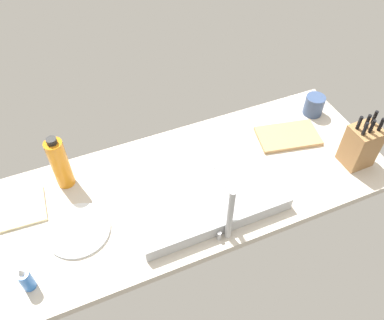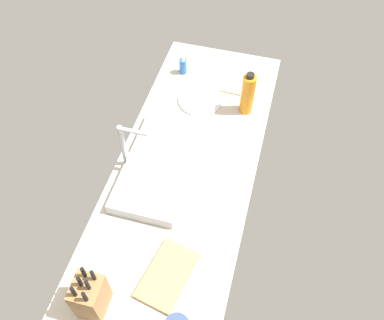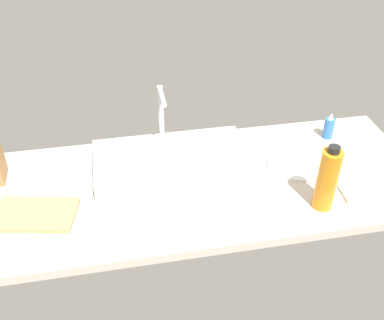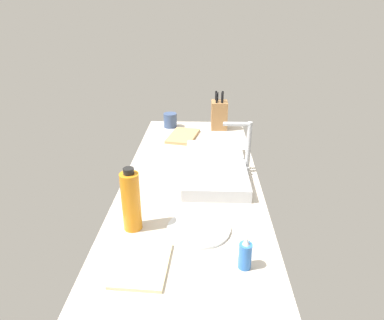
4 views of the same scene
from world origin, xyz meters
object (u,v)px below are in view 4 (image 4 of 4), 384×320
at_px(sink_basin, 215,167).
at_px(coffee_mug, 170,120).
at_px(water_bottle, 131,201).
at_px(dinner_plate, 199,229).
at_px(dish_towel, 142,265).
at_px(knife_block, 219,115).
at_px(soap_bottle, 245,255).
at_px(faucet, 246,143).
at_px(cutting_board, 183,136).

xyz_separation_m(sink_basin, coffee_mug, (-0.70, -0.29, 0.02)).
relative_size(water_bottle, dinner_plate, 1.05).
bearing_deg(coffee_mug, water_bottle, -1.43).
bearing_deg(water_bottle, dish_towel, 18.37).
relative_size(sink_basin, knife_block, 2.36).
bearing_deg(knife_block, dish_towel, -13.00).
height_order(sink_basin, soap_bottle, soap_bottle).
bearing_deg(sink_basin, faucet, 94.64).
distance_m(sink_basin, water_bottle, 0.59).
distance_m(faucet, cutting_board, 0.62).
xyz_separation_m(cutting_board, dish_towel, (1.20, -0.06, -0.00)).
height_order(sink_basin, dish_towel, sink_basin).
bearing_deg(dinner_plate, knife_block, 174.35).
xyz_separation_m(sink_basin, faucet, (-0.01, 0.15, 0.13)).
height_order(sink_basin, cutting_board, sink_basin).
distance_m(cutting_board, dinner_plate, 1.00).
height_order(knife_block, dish_towel, knife_block).
bearing_deg(knife_block, dinner_plate, -6.45).
relative_size(faucet, dish_towel, 1.20).
xyz_separation_m(cutting_board, water_bottle, (0.99, -0.13, 0.11)).
relative_size(sink_basin, coffee_mug, 6.04).
bearing_deg(dish_towel, coffee_mug, -178.36).
xyz_separation_m(sink_basin, cutting_board, (-0.50, -0.19, -0.02)).
height_order(knife_block, water_bottle, water_bottle).
bearing_deg(soap_bottle, coffee_mug, -164.91).
relative_size(knife_block, coffee_mug, 2.56).
height_order(soap_bottle, dinner_plate, soap_bottle).
height_order(sink_basin, knife_block, knife_block).
height_order(faucet, dish_towel, faucet).
distance_m(faucet, dish_towel, 0.83).
relative_size(sink_basin, dinner_plate, 2.46).
bearing_deg(water_bottle, sink_basin, 146.38).
height_order(cutting_board, soap_bottle, soap_bottle).
distance_m(sink_basin, knife_block, 0.69).
height_order(soap_bottle, dish_towel, soap_bottle).
bearing_deg(dish_towel, dinner_plate, 138.27).
bearing_deg(dinner_plate, soap_bottle, 37.97).
height_order(dinner_plate, dish_towel, same).
distance_m(soap_bottle, dinner_plate, 0.25).
relative_size(faucet, water_bottle, 1.05).
bearing_deg(dish_towel, sink_basin, 159.96).
bearing_deg(coffee_mug, faucet, 32.70).
xyz_separation_m(dish_towel, coffee_mug, (-1.40, -0.04, 0.04)).
height_order(water_bottle, dish_towel, water_bottle).
distance_m(dinner_plate, dish_towel, 0.27).
bearing_deg(water_bottle, soap_bottle, 63.55).
relative_size(sink_basin, dish_towel, 2.66).
xyz_separation_m(water_bottle, coffee_mug, (-1.19, 0.03, -0.07)).
height_order(dinner_plate, coffee_mug, coffee_mug).
xyz_separation_m(water_bottle, dinner_plate, (0.01, 0.25, -0.11)).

